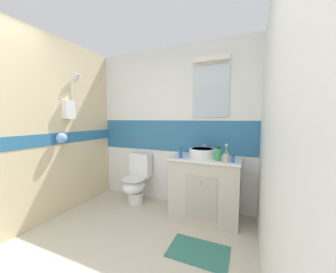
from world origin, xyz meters
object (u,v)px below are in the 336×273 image
Objects in this scene: sink_basin at (202,152)px; toothbrush_cup at (226,157)px; mouthwash_bottle at (218,154)px; perfume_flask_small at (233,159)px; soap_dispenser at (181,154)px; toilet at (137,180)px.

sink_basin is 1.81× the size of toothbrush_cup.
toothbrush_cup is at bearing -18.09° from mouthwash_bottle.
soap_dispenser is at bearing 179.42° from perfume_flask_small.
sink_basin reaches higher than soap_dispenser.
toilet is at bearing 172.87° from mouthwash_bottle.
sink_basin is at bearing 150.95° from toothbrush_cup.
toilet is at bearing 172.43° from perfume_flask_small.
toilet is (-1.09, 0.01, -0.54)m from sink_basin.
perfume_flask_small is (0.42, -0.19, -0.02)m from sink_basin.
toilet is 1.45m from mouthwash_bottle.
sink_basin is 0.46m from perfume_flask_small.
toilet is 3.61× the size of toothbrush_cup.
mouthwash_bottle is (-0.10, 0.03, 0.03)m from toothbrush_cup.
soap_dispenser is (0.84, -0.19, 0.53)m from toilet.
sink_basin is 2.31× the size of mouthwash_bottle.
soap_dispenser is 1.51× the size of perfume_flask_small.
toothbrush_cup is at bearing 178.84° from perfume_flask_small.
toothbrush_cup is (0.34, -0.19, -0.00)m from sink_basin.
perfume_flask_small is at bearing -0.58° from soap_dispenser.
sink_basin is 0.31m from soap_dispenser.
toilet is 1.54m from toothbrush_cup.
toilet is at bearing 172.06° from toothbrush_cup.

